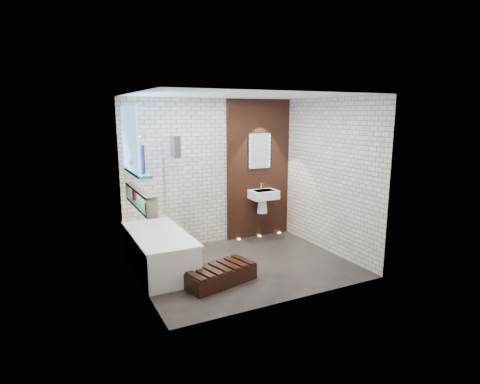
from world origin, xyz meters
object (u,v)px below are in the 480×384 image
bathtub (159,251)px  walnut_step (220,276)px  led_mirror (260,151)px  washbasin (263,198)px  bath_screen (171,181)px

bathtub → walnut_step: (0.62, -0.87, -0.18)m
bathtub → led_mirror: led_mirror is taller
bathtub → washbasin: washbasin is taller
bathtub → bath_screen: size_ratio=1.24×
bathtub → walnut_step: bathtub is taller
bathtub → bath_screen: (0.35, 0.44, 0.99)m
washbasin → led_mirror: (0.00, 0.16, 0.86)m
bath_screen → washbasin: bath_screen is taller
washbasin → led_mirror: bearing=90.0°
led_mirror → washbasin: bearing=-90.0°
bath_screen → walnut_step: 1.78m
bath_screen → led_mirror: led_mirror is taller
led_mirror → walnut_step: size_ratio=0.70×
washbasin → walnut_step: washbasin is taller
bathtub → washbasin: (2.17, 0.62, 0.50)m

